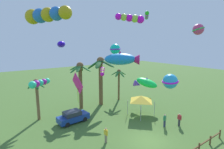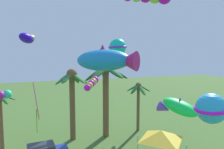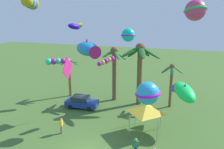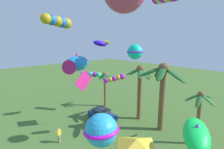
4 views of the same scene
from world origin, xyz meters
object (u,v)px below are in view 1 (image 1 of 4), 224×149
(kite_fish_0, at_px, (145,83))
(kite_tube_7, at_px, (46,15))
(kite_ball_1, at_px, (170,81))
(kite_diamond_10, at_px, (78,84))
(kite_tube_11, at_px, (147,15))
(palm_tree_1, at_px, (119,77))
(festival_tent, at_px, (141,98))
(palm_tree_2, at_px, (80,76))
(palm_tree_0, at_px, (37,90))
(spectator_0, at_px, (179,119))
(palm_tree_3, at_px, (101,70))
(kite_tube_5, at_px, (39,83))
(kite_tube_3, at_px, (131,18))
(parked_car_0, at_px, (73,117))
(kite_ball_2, at_px, (198,29))
(kite_fish_4, at_px, (61,44))
(spectator_2, at_px, (106,135))
(kite_fish_6, at_px, (122,59))
(kite_tube_9, at_px, (102,71))
(spectator_1, at_px, (165,120))

(kite_fish_0, distance_m, kite_tube_7, 17.68)
(kite_ball_1, bearing_deg, kite_fish_0, 68.14)
(kite_diamond_10, xyz_separation_m, kite_tube_11, (11.74, 1.19, 8.39))
(palm_tree_1, height_order, festival_tent, palm_tree_1)
(kite_ball_1, xyz_separation_m, kite_tube_11, (2.21, 6.20, 8.45))
(palm_tree_2, bearing_deg, festival_tent, -52.87)
(palm_tree_0, relative_size, kite_tube_7, 1.23)
(spectator_0, relative_size, festival_tent, 0.56)
(palm_tree_3, bearing_deg, festival_tent, -73.08)
(kite_fish_0, bearing_deg, kite_tube_7, -170.97)
(kite_tube_5, bearing_deg, kite_tube_3, -7.52)
(palm_tree_1, relative_size, parked_car_0, 1.36)
(kite_ball_2, distance_m, kite_fish_4, 16.04)
(palm_tree_2, height_order, palm_tree_3, palm_tree_3)
(festival_tent, xyz_separation_m, kite_tube_3, (0.16, 2.62, 10.87))
(palm_tree_0, distance_m, palm_tree_2, 6.42)
(spectator_2, bearing_deg, palm_tree_2, 78.09)
(kite_ball_2, bearing_deg, kite_fish_4, 143.79)
(kite_fish_6, bearing_deg, parked_car_0, 122.94)
(kite_tube_5, bearing_deg, parked_car_0, -11.94)
(kite_tube_5, bearing_deg, kite_ball_1, -32.59)
(parked_car_0, xyz_separation_m, kite_tube_3, (8.67, -0.86, 12.59))
(kite_tube_3, bearing_deg, palm_tree_1, 71.23)
(palm_tree_0, bearing_deg, spectator_0, -41.39)
(kite_tube_7, distance_m, kite_tube_9, 9.65)
(palm_tree_2, relative_size, parked_car_0, 1.78)
(palm_tree_3, relative_size, kite_tube_7, 1.75)
(parked_car_0, relative_size, kite_tube_3, 1.16)
(kite_tube_9, bearing_deg, spectator_1, -53.36)
(kite_tube_9, distance_m, kite_tube_11, 10.79)
(kite_fish_0, bearing_deg, kite_fish_4, 172.07)
(kite_tube_3, bearing_deg, palm_tree_3, 117.64)
(kite_tube_5, xyz_separation_m, kite_tube_9, (7.29, -1.94, 0.93))
(parked_car_0, distance_m, spectator_0, 13.15)
(palm_tree_2, distance_m, kite_fish_6, 9.79)
(kite_fish_0, height_order, kite_tube_11, kite_tube_11)
(palm_tree_0, xyz_separation_m, spectator_2, (4.18, -9.64, -3.15))
(kite_diamond_10, bearing_deg, palm_tree_0, 117.54)
(kite_fish_0, height_order, kite_tube_5, kite_tube_5)
(kite_ball_1, distance_m, kite_tube_11, 10.71)
(palm_tree_3, relative_size, spectator_0, 4.92)
(spectator_0, height_order, festival_tent, festival_tent)
(kite_tube_9, bearing_deg, parked_car_0, 162.29)
(kite_diamond_10, bearing_deg, kite_tube_9, 17.01)
(kite_tube_9, xyz_separation_m, kite_diamond_10, (-4.03, -1.23, -0.85))
(spectator_2, height_order, kite_diamond_10, kite_diamond_10)
(spectator_2, bearing_deg, festival_tent, 19.86)
(kite_ball_2, xyz_separation_m, kite_diamond_10, (-12.35, 6.34, -5.95))
(palm_tree_2, bearing_deg, kite_tube_9, -81.52)
(kite_ball_2, distance_m, kite_tube_7, 16.44)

